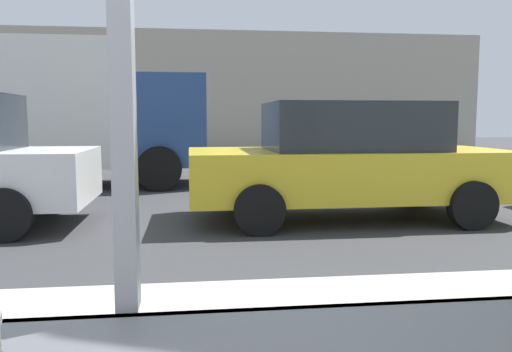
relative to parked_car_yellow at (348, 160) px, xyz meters
The scene contains 4 objects.
ground_plane 3.15m from the parked_car_yellow, 142.08° to the left, with size 60.00×60.00×0.00m, color #38383A.
building_facade_far 17.68m from the parked_car_yellow, 97.82° to the left, with size 28.00×1.20×5.42m, color #A89E8E.
parked_car_yellow is the anchor object (origin of this frame).
box_truck 6.78m from the parked_car_yellow, 139.79° to the left, with size 6.15×2.44×3.03m.
Camera 1 is at (0.14, -1.11, 1.43)m, focal length 36.80 mm.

